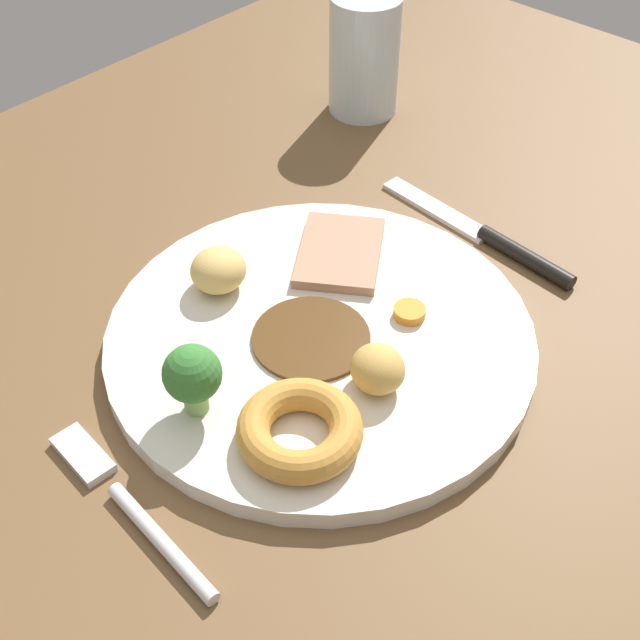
{
  "coord_description": "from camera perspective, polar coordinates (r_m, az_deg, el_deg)",
  "views": [
    {
      "loc": [
        -27.16,
        -28.95,
        45.16
      ],
      "look_at": [
        2.94,
        -1.57,
        6.0
      ],
      "focal_mm": 47.29,
      "sensor_mm": 36.0,
      "label": 1
    }
  ],
  "objects": [
    {
      "name": "carrot_coin_front",
      "position": [
        0.58,
        6.08,
        0.54
      ],
      "size": [
        2.23,
        2.23,
        0.7
      ],
      "primitive_type": "cylinder",
      "color": "orange",
      "rests_on": "dinner_plate"
    },
    {
      "name": "water_glass",
      "position": [
        0.81,
        3.03,
        17.48
      ],
      "size": [
        6.56,
        6.56,
        10.99
      ],
      "primitive_type": "cylinder",
      "color": "silver",
      "rests_on": "dining_table"
    },
    {
      "name": "knife",
      "position": [
        0.68,
        11.49,
        5.44
      ],
      "size": [
        3.0,
        18.56,
        1.2
      ],
      "rotation": [
        0.0,
        0.0,
        1.49
      ],
      "color": "black",
      "rests_on": "dining_table"
    },
    {
      "name": "dinner_plate",
      "position": [
        0.58,
        0.0,
        -1.22
      ],
      "size": [
        29.23,
        29.23,
        1.4
      ],
      "primitive_type": "cylinder",
      "color": "silver",
      "rests_on": "dining_table"
    },
    {
      "name": "meat_slice_main",
      "position": [
        0.63,
        1.35,
        4.6
      ],
      "size": [
        10.17,
        9.54,
        0.8
      ],
      "primitive_type": "cube",
      "rotation": [
        0.0,
        0.0,
        0.59
      ],
      "color": "tan",
      "rests_on": "dinner_plate"
    },
    {
      "name": "dining_table",
      "position": [
        0.59,
        -3.06,
        -3.71
      ],
      "size": [
        120.0,
        84.0,
        3.6
      ],
      "primitive_type": "cube",
      "color": "brown",
      "rests_on": "ground"
    },
    {
      "name": "roast_potato_right",
      "position": [
        0.53,
        3.92,
        -3.32
      ],
      "size": [
        4.89,
        4.96,
        2.9
      ],
      "primitive_type": "ellipsoid",
      "rotation": [
        0.0,
        0.0,
        1.01
      ],
      "color": "tan",
      "rests_on": "dinner_plate"
    },
    {
      "name": "roast_potato_left",
      "position": [
        0.6,
        -6.89,
        3.38
      ],
      "size": [
        5.46,
        5.35,
        2.98
      ],
      "primitive_type": "ellipsoid",
      "rotation": [
        0.0,
        0.0,
        5.16
      ],
      "color": "#D8B260",
      "rests_on": "dinner_plate"
    },
    {
      "name": "gravy_pool",
      "position": [
        0.56,
        -0.61,
        -1.22
      ],
      "size": [
        8.01,
        8.01,
        0.3
      ],
      "primitive_type": "cylinder",
      "color": "#563819",
      "rests_on": "dinner_plate"
    },
    {
      "name": "yorkshire_pudding",
      "position": [
        0.5,
        -1.38,
        -7.43
      ],
      "size": [
        7.59,
        7.59,
        2.05
      ],
      "primitive_type": "torus",
      "color": "#C68938",
      "rests_on": "dinner_plate"
    },
    {
      "name": "fork",
      "position": [
        0.51,
        -12.91,
        -12.02
      ],
      "size": [
        2.75,
        15.32,
        0.9
      ],
      "rotation": [
        0.0,
        0.0,
        1.48
      ],
      "color": "silver",
      "rests_on": "dining_table"
    },
    {
      "name": "broccoli_floret",
      "position": [
        0.51,
        -8.63,
        -3.75
      ],
      "size": [
        3.63,
        3.63,
        4.96
      ],
      "color": "#8CB766",
      "rests_on": "dinner_plate"
    }
  ]
}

